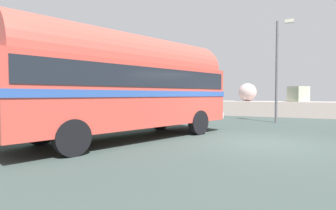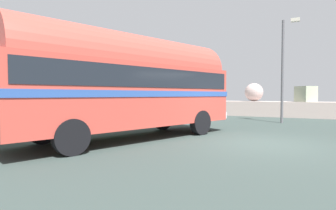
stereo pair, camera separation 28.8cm
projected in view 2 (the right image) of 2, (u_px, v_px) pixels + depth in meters
name	position (u px, v px, depth m)	size (l,w,h in m)	color
ground	(261.00, 144.00, 8.59)	(32.00, 26.00, 0.02)	#323E3B
breakwater	(282.00, 107.00, 19.16)	(31.36, 2.18, 2.47)	#B7A49D
vintage_coach	(129.00, 82.00, 9.41)	(5.19, 8.88, 3.70)	black
second_coach	(63.00, 86.00, 13.48)	(5.70, 8.81, 3.70)	black
lamp_post	(284.00, 65.00, 14.66)	(0.89, 0.34, 5.70)	#5B5B60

